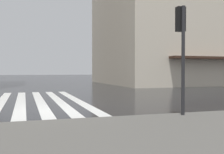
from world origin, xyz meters
The scene contains 4 objects.
ground_plane centered at (0.00, 0.00, 0.00)m, with size 220.00×220.00×0.00m, color black.
zebra_crossing centered at (4.00, 0.03, 0.00)m, with size 13.00×4.50×0.01m.
haussmann_block_corner centered at (21.14, -21.14, 9.61)m, with size 18.50×23.98×19.64m.
traffic_signal_post centered at (-3.34, -4.33, 2.83)m, with size 0.44×0.30×3.73m.
Camera 1 is at (-11.66, 0.84, 1.66)m, focal length 44.12 mm.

